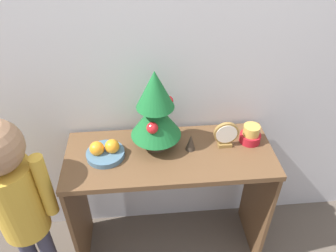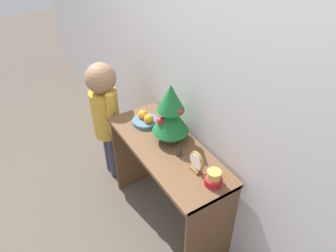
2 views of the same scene
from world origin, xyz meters
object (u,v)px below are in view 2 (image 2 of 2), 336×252
(fruit_bowl, at_px, (145,119))
(desk_clock, at_px, (197,162))
(singing_bowl, at_px, (214,178))
(mini_tree, at_px, (171,113))
(figurine, at_px, (179,150))
(child_figure, at_px, (105,108))

(fruit_bowl, bearing_deg, desk_clock, 2.13)
(singing_bowl, height_order, desk_clock, desk_clock)
(mini_tree, height_order, fruit_bowl, mini_tree)
(mini_tree, relative_size, figurine, 4.78)
(desk_clock, bearing_deg, fruit_bowl, -177.87)
(singing_bowl, relative_size, child_figure, 0.10)
(singing_bowl, bearing_deg, desk_clock, -170.01)
(desk_clock, xyz_separation_m, figurine, (-0.18, -0.01, -0.03))
(singing_bowl, distance_m, child_figure, 1.20)
(mini_tree, relative_size, fruit_bowl, 2.28)
(singing_bowl, bearing_deg, figurine, -173.99)
(desk_clock, bearing_deg, mini_tree, 174.41)
(singing_bowl, xyz_separation_m, desk_clock, (-0.14, -0.02, 0.03))
(fruit_bowl, height_order, figurine, same)
(mini_tree, height_order, figurine, mini_tree)
(child_figure, bearing_deg, singing_bowl, 9.80)
(singing_bowl, relative_size, desk_clock, 0.74)
(fruit_bowl, bearing_deg, mini_tree, 12.50)
(mini_tree, xyz_separation_m, desk_clock, (0.36, -0.03, -0.15))
(fruit_bowl, bearing_deg, figurine, 1.79)
(mini_tree, relative_size, singing_bowl, 3.96)
(mini_tree, bearing_deg, fruit_bowl, -167.50)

